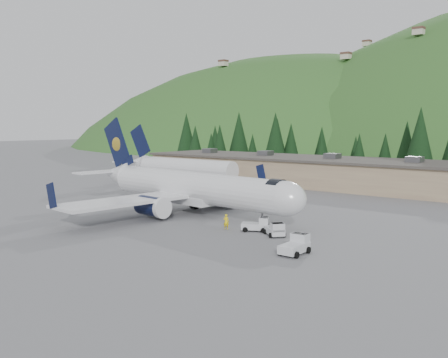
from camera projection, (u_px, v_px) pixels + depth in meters
ground at (194, 214)px, 63.68m from camera, size 600.00×600.00×0.00m
airliner at (189, 188)px, 64.08m from camera, size 37.53×35.25×12.45m
second_airliner at (176, 167)px, 95.91m from camera, size 27.50×11.00×10.05m
baggage_tug_a at (258, 225)px, 53.35m from camera, size 3.22×2.69×1.53m
baggage_tug_b at (275, 230)px, 50.92m from camera, size 3.05×2.82×1.49m
baggage_tug_c at (296, 245)px, 44.02m from camera, size 2.00×3.22×1.69m
terminal_building at (308, 170)px, 95.89m from camera, size 71.00×17.00×6.10m
ramp_worker at (226, 222)px, 54.28m from camera, size 0.72×0.60×1.68m
tree_line at (339, 143)px, 115.87m from camera, size 113.02×16.44×13.74m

